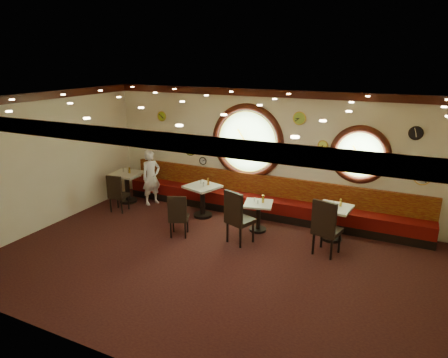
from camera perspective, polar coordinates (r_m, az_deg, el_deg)
floor at (r=8.22m, az=-1.09°, el=-11.75°), size 9.00×6.00×0.00m
ceiling at (r=7.24m, az=-1.24°, el=11.02°), size 9.00×6.00×0.02m
wall_back at (r=10.24m, az=6.46°, el=3.65°), size 9.00×0.02×3.20m
wall_front at (r=5.29m, az=-16.27°, el=-10.27°), size 9.00×0.02×3.20m
wall_left at (r=10.35m, az=-24.01°, el=2.39°), size 0.02×6.00×3.20m
molding_back at (r=9.95m, az=6.66°, el=12.07°), size 9.00×0.10×0.18m
molding_front at (r=4.84m, az=-17.36°, el=6.10°), size 9.00×0.10×0.18m
molding_left at (r=10.07m, az=-24.87°, el=10.69°), size 0.10×6.00×0.18m
banquette_base at (r=10.44m, az=5.67°, el=-4.70°), size 8.00×0.55×0.20m
banquette_seat at (r=10.35m, az=5.71°, el=-3.41°), size 8.00×0.55×0.30m
banquette_back at (r=10.42m, az=6.19°, el=-0.96°), size 8.00×0.10×0.55m
porthole_left_glass at (r=10.39m, az=3.36°, el=5.34°), size 1.66×0.02×1.66m
porthole_left_frame at (r=10.38m, az=3.33°, el=5.33°), size 1.98×0.18×1.98m
porthole_left_ring at (r=10.35m, az=3.27°, el=5.30°), size 1.61×0.03×1.61m
porthole_right_glass at (r=9.71m, az=18.82°, el=3.31°), size 1.10×0.02×1.10m
porthole_right_frame at (r=9.70m, az=18.81°, el=3.29°), size 1.38×0.18×1.38m
porthole_right_ring at (r=9.67m, az=18.79°, el=3.25°), size 1.09×0.03×1.09m
wall_clock_0 at (r=9.78m, az=13.94°, el=4.71°), size 0.22×0.03×0.22m
wall_clock_1 at (r=9.71m, az=26.48°, el=0.26°), size 0.34×0.03×0.34m
wall_clock_2 at (r=11.06m, az=-3.01°, el=2.61°), size 0.20×0.03×0.20m
wall_clock_3 at (r=9.81m, az=10.74°, el=8.52°), size 0.30×0.03×0.30m
wall_clock_4 at (r=11.50m, az=-8.86°, el=8.85°), size 0.26×0.03×0.26m
wall_clock_5 at (r=11.87m, az=-10.28°, el=5.10°), size 0.32×0.03×0.32m
wall_clock_6 at (r=9.50m, az=25.73°, el=5.94°), size 0.28×0.03×0.28m
wall_clock_7 at (r=11.18m, az=-4.83°, el=4.32°), size 0.36×0.03×0.36m
table_a at (r=11.53m, az=-13.68°, el=-0.66°), size 0.84×0.84×0.86m
table_b at (r=10.21m, az=-3.09°, el=-2.59°), size 0.95×0.95×0.83m
table_c at (r=9.43m, az=4.91°, el=-4.89°), size 0.77×0.77×0.70m
table_d at (r=9.26m, az=15.34°, el=-5.52°), size 0.79×0.79×0.79m
chair_a at (r=10.84m, az=-15.09°, el=-1.68°), size 0.48×0.48×0.63m
chair_b at (r=9.09m, az=-6.58°, el=-4.89°), size 0.55×0.55×0.63m
chair_c at (r=8.67m, az=1.87°, el=-5.02°), size 0.66×0.66×0.76m
chair_d at (r=8.42m, az=14.33°, el=-6.28°), size 0.61×0.61×0.76m
condiment_a_salt at (r=11.55m, az=-14.19°, el=1.27°), size 0.04×0.04×0.11m
condiment_b_salt at (r=10.25m, az=-3.35°, el=-0.44°), size 0.03×0.03×0.09m
condiment_c_salt at (r=9.42m, az=4.37°, el=-2.96°), size 0.03×0.03×0.09m
condiment_d_salt at (r=9.23m, az=15.39°, el=-3.32°), size 0.04×0.04×0.10m
condiment_a_pepper at (r=11.41m, az=-13.52°, el=1.08°), size 0.04×0.04×0.10m
condiment_b_pepper at (r=10.03m, az=-2.94°, el=-0.78°), size 0.04×0.04×0.11m
condiment_c_pepper at (r=9.27m, az=4.85°, el=-3.30°), size 0.03×0.03×0.09m
condiment_d_pepper at (r=9.05m, az=15.92°, el=-3.76°), size 0.04×0.04×0.11m
condiment_a_bottle at (r=11.37m, az=-13.35°, el=1.21°), size 0.05×0.05×0.16m
condiment_b_bottle at (r=10.13m, az=-2.25°, el=-0.36°), size 0.06×0.06×0.18m
condiment_c_bottle at (r=9.34m, az=5.60°, el=-2.85°), size 0.06×0.06×0.18m
condiment_d_bottle at (r=9.19m, az=16.34°, el=-3.25°), size 0.05×0.05×0.17m
waiter at (r=11.19m, az=-10.35°, el=0.21°), size 0.56×0.66×1.53m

